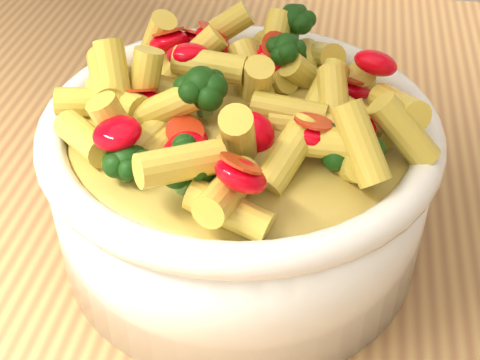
# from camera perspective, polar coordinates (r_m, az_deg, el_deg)

# --- Properties ---
(table) EXTENTS (1.20, 0.80, 0.90)m
(table) POSITION_cam_1_polar(r_m,az_deg,el_deg) (0.60, -1.63, -8.46)
(table) COLOR #B3854C
(table) RESTS_ON ground
(serving_bowl) EXTENTS (0.26, 0.26, 0.11)m
(serving_bowl) POSITION_cam_1_polar(r_m,az_deg,el_deg) (0.46, 0.00, 0.13)
(serving_bowl) COLOR white
(serving_bowl) RESTS_ON table
(pasta_salad) EXTENTS (0.21, 0.21, 0.05)m
(pasta_salad) POSITION_cam_1_polar(r_m,az_deg,el_deg) (0.42, 0.00, 7.52)
(pasta_salad) COLOR #E5C948
(pasta_salad) RESTS_ON serving_bowl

